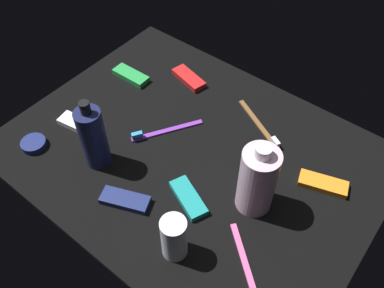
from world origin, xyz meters
TOP-DOWN VIEW (x-y plane):
  - ground_plane at (0.00, 0.00)cm, footprint 84.00×64.00cm
  - lotion_bottle at (15.17, 15.06)cm, footprint 5.70×5.70cm
  - bodywash_bottle at (-18.57, 2.73)cm, footprint 7.57×7.57cm
  - deodorant_stick at (-12.67, 21.36)cm, footprint 4.98×4.98cm
  - toothbrush_purple at (9.43, -0.53)cm, footprint 10.50×15.93cm
  - toothbrush_brown at (-8.46, -16.57)cm, footprint 16.53×9.35cm
  - toothbrush_pink at (-26.14, 16.25)cm, footprint 14.59×12.46cm
  - snack_bar_orange at (-28.19, -10.25)cm, footprint 11.13×7.00cm
  - snack_bar_teal at (-7.50, 10.72)cm, footprint 11.13×7.78cm
  - snack_bar_red at (16.50, -19.42)cm, footprint 11.05×6.35cm
  - snack_bar_white at (26.92, 10.77)cm, footprint 10.92×5.68cm
  - snack_bar_green at (29.65, -10.42)cm, footprint 10.48×4.21cm
  - snack_bar_navy at (2.63, 19.39)cm, footprint 11.14×7.63cm
  - cream_tin_left at (30.44, 21.59)cm, footprint 5.83×5.83cm

SIDE VIEW (x-z plane):
  - ground_plane at x=0.00cm, z-range -1.20..0.00cm
  - toothbrush_purple at x=9.43cm, z-range -0.44..1.66cm
  - toothbrush_brown at x=-8.46cm, z-range -0.44..1.66cm
  - toothbrush_pink at x=-26.14cm, z-range -0.44..1.66cm
  - snack_bar_orange at x=-28.19cm, z-range 0.00..1.50cm
  - snack_bar_teal at x=-7.50cm, z-range 0.00..1.50cm
  - snack_bar_red at x=16.50cm, z-range 0.00..1.50cm
  - snack_bar_white at x=26.92cm, z-range 0.00..1.50cm
  - snack_bar_green at x=29.65cm, z-range 0.00..1.50cm
  - snack_bar_navy at x=2.63cm, z-range 0.00..1.50cm
  - cream_tin_left at x=30.44cm, z-range 0.00..1.55cm
  - deodorant_stick at x=-12.67cm, z-range 0.00..10.48cm
  - lotion_bottle at x=15.17cm, z-range -1.16..17.16cm
  - bodywash_bottle at x=-18.57cm, z-range -0.88..17.21cm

